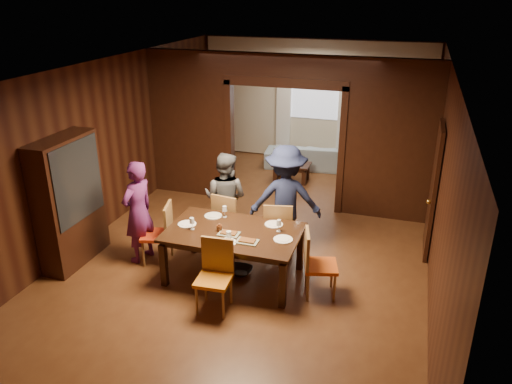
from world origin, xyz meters
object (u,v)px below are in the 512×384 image
(person_grey, at_px, (225,198))
(chair_right, at_px, (321,264))
(person_purple, at_px, (138,212))
(chair_far_l, at_px, (230,219))
(coffee_table, at_px, (292,172))
(person_navy, at_px, (286,199))
(hutch, at_px, (69,202))
(chair_far_r, at_px, (278,229))
(sofa, at_px, (307,156))
(chair_near, at_px, (213,278))
(chair_left, at_px, (156,233))
(dining_table, at_px, (234,254))

(person_grey, xyz_separation_m, chair_right, (1.81, -1.09, -0.30))
(person_purple, bearing_deg, chair_far_l, 138.77)
(coffee_table, xyz_separation_m, chair_far_l, (-0.24, -3.22, 0.28))
(chair_far_l, bearing_deg, person_navy, -160.51)
(chair_right, distance_m, hutch, 3.87)
(chair_right, bearing_deg, person_navy, 20.33)
(person_purple, distance_m, hutch, 1.03)
(person_navy, relative_size, chair_far_r, 1.83)
(sofa, relative_size, chair_far_r, 1.98)
(coffee_table, height_order, chair_far_l, chair_far_l)
(chair_far_r, bearing_deg, coffee_table, -92.19)
(person_grey, xyz_separation_m, chair_far_r, (0.97, -0.24, -0.30))
(chair_near, bearing_deg, person_purple, 146.63)
(chair_left, xyz_separation_m, chair_far_l, (0.91, 0.81, 0.00))
(person_purple, xyz_separation_m, chair_far_r, (2.03, 0.73, -0.33))
(coffee_table, bearing_deg, person_navy, -78.12)
(sofa, distance_m, dining_table, 5.07)
(chair_left, bearing_deg, chair_right, 72.33)
(person_purple, bearing_deg, chair_near, 74.90)
(person_navy, distance_m, dining_table, 1.27)
(chair_right, bearing_deg, chair_near, 106.05)
(sofa, height_order, chair_near, chair_near)
(person_navy, relative_size, chair_right, 1.83)
(dining_table, bearing_deg, chair_near, -88.40)
(dining_table, height_order, chair_far_l, chair_far_l)
(person_navy, xyz_separation_m, dining_table, (-0.50, -1.06, -0.51))
(person_navy, relative_size, coffee_table, 2.21)
(person_purple, height_order, chair_left, person_purple)
(chair_left, xyz_separation_m, chair_far_r, (1.75, 0.72, 0.00))
(dining_table, height_order, hutch, hutch)
(person_grey, height_order, hutch, hutch)
(chair_right, xyz_separation_m, chair_near, (-1.27, -0.78, 0.00))
(chair_right, height_order, chair_near, same)
(coffee_table, distance_m, chair_far_l, 3.24)
(chair_near, bearing_deg, chair_far_r, 71.07)
(chair_left, distance_m, chair_far_l, 1.22)
(person_purple, xyz_separation_m, chair_far_l, (1.19, 0.82, -0.33))
(person_grey, height_order, sofa, person_grey)
(person_purple, height_order, person_navy, person_navy)
(dining_table, bearing_deg, chair_left, 176.75)
(coffee_table, xyz_separation_m, chair_far_r, (0.60, -3.31, 0.28))
(dining_table, distance_m, chair_left, 1.30)
(person_purple, height_order, chair_far_l, person_purple)
(sofa, xyz_separation_m, coffee_table, (-0.12, -0.97, -0.08))
(hutch, bearing_deg, person_purple, 19.54)
(chair_far_l, bearing_deg, chair_far_r, -177.91)
(person_navy, bearing_deg, person_grey, -12.60)
(chair_far_l, bearing_deg, sofa, -86.74)
(chair_near, bearing_deg, hutch, 163.61)
(person_grey, distance_m, person_navy, 1.02)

